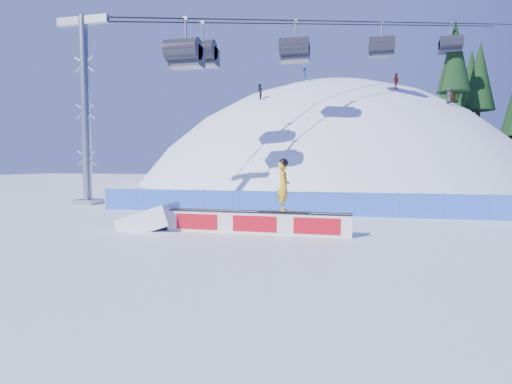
# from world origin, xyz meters

# --- Properties ---
(ground) EXTENTS (160.00, 160.00, 0.00)m
(ground) POSITION_xyz_m (0.00, 0.00, 0.00)
(ground) COLOR white
(ground) RESTS_ON ground
(snow_hill) EXTENTS (64.00, 64.00, 64.00)m
(snow_hill) POSITION_xyz_m (0.00, 42.00, -18.00)
(snow_hill) COLOR white
(snow_hill) RESTS_ON ground
(safety_fence) EXTENTS (22.05, 0.05, 1.30)m
(safety_fence) POSITION_xyz_m (0.00, 4.50, 0.60)
(safety_fence) COLOR blue
(safety_fence) RESTS_ON ground
(chairlift) EXTENTS (40.80, 41.70, 22.00)m
(chairlift) POSITION_xyz_m (4.74, 27.49, 16.89)
(chairlift) COLOR gray
(chairlift) RESTS_ON ground
(rail_box) EXTENTS (7.05, 0.58, 0.85)m
(rail_box) POSITION_xyz_m (-0.71, -1.34, 0.42)
(rail_box) COLOR white
(rail_box) RESTS_ON ground
(snow_ramp) EXTENTS (2.38, 1.50, 1.47)m
(snow_ramp) POSITION_xyz_m (-5.11, -1.28, 0.00)
(snow_ramp) COLOR white
(snow_ramp) RESTS_ON ground
(snowboarder) EXTENTS (1.88, 0.75, 1.96)m
(snowboarder) POSITION_xyz_m (0.33, -1.35, 1.81)
(snowboarder) COLOR black
(snowboarder) RESTS_ON rail_box
(distant_skiers) EXTENTS (20.88, 6.26, 5.21)m
(distant_skiers) POSITION_xyz_m (1.37, 30.57, 11.56)
(distant_skiers) COLOR black
(distant_skiers) RESTS_ON ground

